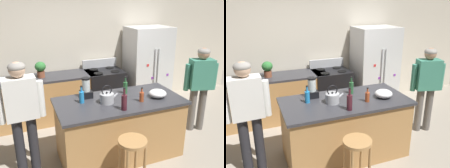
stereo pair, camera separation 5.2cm
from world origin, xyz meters
The scene contains 17 objects.
ground_plane centered at (0.00, 0.00, 0.00)m, with size 14.00×14.00×0.00m, color #9E9384.
back_wall centered at (0.00, 1.95, 1.35)m, with size 8.00×0.10×2.70m, color beige.
kitchen_island centered at (0.00, 0.00, 0.46)m, with size 1.87×0.92×0.91m.
back_counter_run centered at (-0.80, 1.55, 0.46)m, with size 2.00×0.64×0.91m.
refrigerator centered at (1.32, 1.50, 0.88)m, with size 0.90×0.73×1.77m.
stove_range centered at (0.32, 1.52, 0.47)m, with size 0.76×0.65×1.09m.
person_by_island_left centered at (-1.34, 0.06, 0.97)m, with size 0.60×0.25×1.60m.
person_by_sink_right centered at (1.62, 0.17, 0.93)m, with size 0.59×0.32×1.54m.
bar_stool centered at (-0.14, -0.73, 0.54)m, with size 0.36×0.36×0.70m.
potted_plant centered at (-0.94, 1.55, 1.09)m, with size 0.20×0.20×0.30m.
blender_appliance centered at (-0.42, 0.28, 1.04)m, with size 0.17×0.17×0.31m.
bottle_cooking_sauce centered at (0.27, -0.17, 0.99)m, with size 0.06×0.06×0.22m.
bottle_olive_oil centered at (0.19, 0.21, 1.02)m, with size 0.07×0.07×0.28m.
bottle_soda centered at (-0.54, 0.11, 1.01)m, with size 0.07×0.07×0.26m.
bottle_wine centered at (-0.08, -0.33, 1.03)m, with size 0.08×0.08×0.32m.
mixing_bowl centered at (0.58, -0.11, 0.97)m, with size 0.26×0.26×0.12m, color white.
tea_kettle centered at (-0.21, -0.02, 0.99)m, with size 0.28×0.20×0.27m.
Camera 1 is at (-1.33, -2.99, 2.32)m, focal length 38.90 mm.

